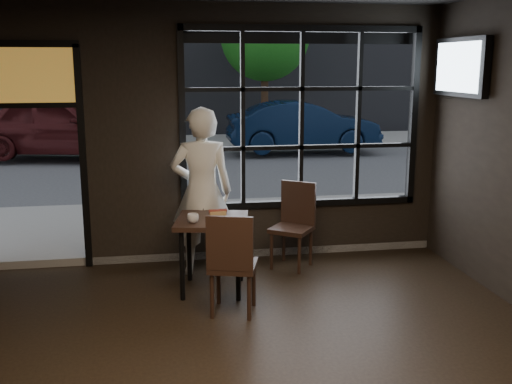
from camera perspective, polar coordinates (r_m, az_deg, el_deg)
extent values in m
cube|color=black|center=(7.64, 4.35, 7.01)|extent=(3.06, 0.12, 2.28)
cube|color=orange|center=(7.54, -21.19, 10.37)|extent=(1.20, 0.06, 0.70)
cube|color=#545456|center=(28.01, -8.26, 6.90)|extent=(60.00, 41.00, 0.04)
cube|color=black|center=(6.66, -4.16, -5.93)|extent=(0.89, 0.89, 0.83)
cube|color=black|center=(6.04, -2.19, -6.70)|extent=(0.57, 0.57, 1.06)
cube|color=black|center=(7.36, 3.41, -3.28)|extent=(0.64, 0.64, 1.05)
imported|color=white|center=(7.08, -5.18, 0.02)|extent=(0.75, 0.52, 2.00)
imported|color=silver|center=(6.38, -6.02, -2.50)|extent=(0.14, 0.14, 0.10)
cube|color=black|center=(7.54, 18.94, 11.19)|extent=(0.13, 1.16, 0.68)
imported|color=black|center=(16.69, 4.49, 6.28)|extent=(4.18, 1.51, 1.37)
imported|color=#3E1011|center=(16.36, -17.91, 5.99)|extent=(4.92, 2.78, 1.58)
cylinder|color=#332114|center=(19.48, -14.81, 7.45)|extent=(0.19, 0.19, 2.04)
sphere|color=#1B6617|center=(19.42, -15.09, 12.36)|extent=(2.23, 2.23, 2.23)
cylinder|color=#332114|center=(18.94, 0.83, 8.42)|extent=(0.23, 0.23, 2.50)
sphere|color=#437329|center=(18.92, 0.84, 14.61)|extent=(2.73, 2.73, 2.73)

